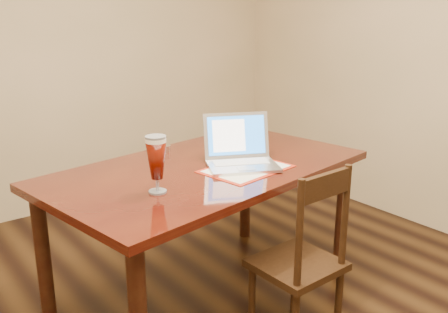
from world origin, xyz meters
TOP-DOWN VIEW (x-y plane):
  - dining_table at (0.33, 0.65)m, footprint 1.84×1.22m
  - dining_chair at (0.48, 0.08)m, footprint 0.40×0.38m

SIDE VIEW (x-z plane):
  - dining_chair at x=0.48m, z-range -0.03..0.89m
  - dining_table at x=0.33m, z-range 0.18..1.25m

